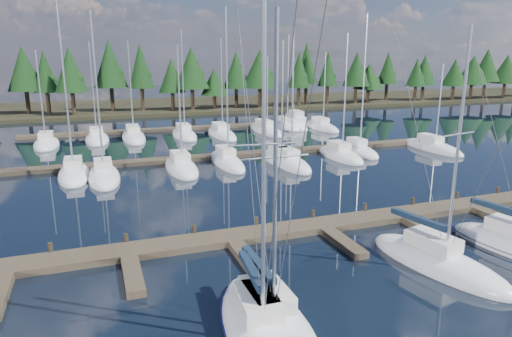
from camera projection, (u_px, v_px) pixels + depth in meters
name	position (u px, v px, depth m)	size (l,w,h in m)	color
ground	(257.00, 181.00, 40.40)	(260.00, 260.00, 0.00)	black
far_shore	(159.00, 106.00, 95.07)	(220.00, 30.00, 0.60)	#292617
main_dock	(325.00, 229.00, 28.81)	(44.00, 6.13, 0.90)	#4A3F2E
back_docks	(205.00, 140.00, 58.22)	(50.00, 21.80, 0.40)	#4A3F2E
front_sailboat_1	(260.00, 331.00, 18.07)	(3.57, 8.64, 14.34)	white
front_sailboat_2	(269.00, 322.00, 18.64)	(2.99, 8.15, 13.27)	white
front_sailboat_3	(437.00, 262.00, 23.98)	(4.36, 8.83, 13.07)	white
back_sailboat_rows	(218.00, 146.00, 54.09)	(49.56, 30.27, 16.20)	white
motor_yacht_right	(295.00, 124.00, 69.57)	(4.05, 8.85, 4.26)	white
tree_line	(166.00, 73.00, 84.36)	(183.62, 11.83, 12.75)	black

